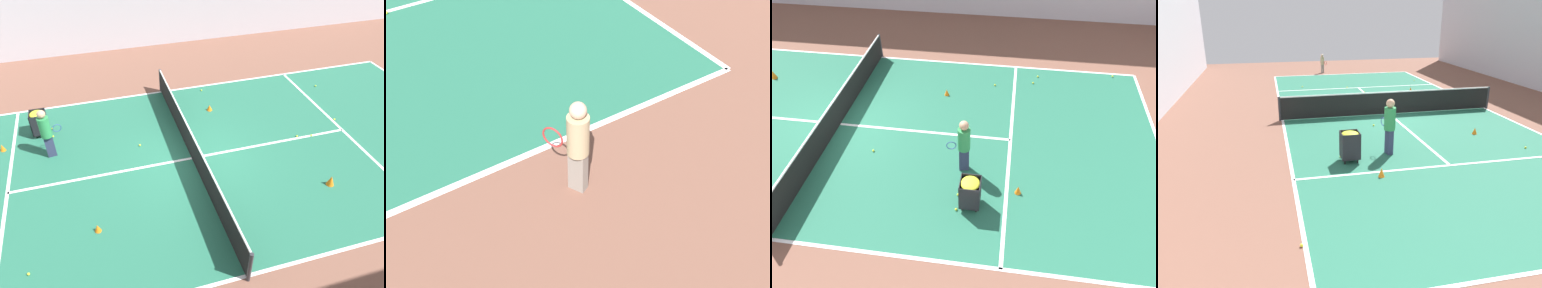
{
  "view_description": "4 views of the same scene",
  "coord_description": "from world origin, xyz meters",
  "views": [
    {
      "loc": [
        -9.24,
        2.73,
        8.05
      ],
      "look_at": [
        0.0,
        0.0,
        0.6
      ],
      "focal_mm": 35.0,
      "sensor_mm": 36.0,
      "label": 1
    },
    {
      "loc": [
        -1.16,
        -15.14,
        4.84
      ],
      "look_at": [
        1.26,
        -11.38,
        0.72
      ],
      "focal_mm": 50.0,
      "sensor_mm": 36.0,
      "label": 2
    },
    {
      "loc": [
        9.24,
        5.59,
        8.05
      ],
      "look_at": [
        1.49,
        4.48,
        0.98
      ],
      "focal_mm": 35.0,
      "sensor_mm": 36.0,
      "label": 3
    },
    {
      "loc": [
        5.12,
        15.14,
        4.45
      ],
      "look_at": [
        2.84,
        4.84,
        0.56
      ],
      "focal_mm": 35.0,
      "sensor_mm": 36.0,
      "label": 4
    }
  ],
  "objects": [
    {
      "name": "tennis_ball_12",
      "position": [
        1.16,
        1.56,
        0.04
      ],
      "size": [
        0.07,
        0.07,
        0.07
      ],
      "primitive_type": "sphere",
      "color": "yellow",
      "rests_on": "ground"
    },
    {
      "name": "training_cone_3",
      "position": [
        2.23,
        6.11,
        0.13
      ],
      "size": [
        0.18,
        0.18,
        0.26
      ],
      "primitive_type": "cone",
      "color": "orange",
      "rests_on": "ground"
    },
    {
      "name": "tennis_ball_1",
      "position": [
        -3.11,
        5.04,
        0.04
      ],
      "size": [
        0.07,
        0.07,
        0.07
      ],
      "primitive_type": "sphere",
      "color": "yellow",
      "rests_on": "ground"
    },
    {
      "name": "tennis_ball_3",
      "position": [
        3.07,
        4.49,
        0.04
      ],
      "size": [
        0.07,
        0.07,
        0.07
      ],
      "primitive_type": "sphere",
      "color": "yellow",
      "rests_on": "ground"
    },
    {
      "name": "tennis_ball_2",
      "position": [
        -3.96,
        6.69,
        0.04
      ],
      "size": [
        0.07,
        0.07,
        0.07
      ],
      "primitive_type": "sphere",
      "color": "yellow",
      "rests_on": "ground"
    },
    {
      "name": "training_cone_1",
      "position": [
        -2.42,
        -3.72,
        0.17
      ],
      "size": [
        0.24,
        0.24,
        0.34
      ],
      "primitive_type": "cone",
      "color": "orange",
      "rests_on": "ground"
    },
    {
      "name": "line_service_far",
      "position": [
        0.0,
        5.8,
        0.01
      ],
      "size": [
        9.27,
        0.1,
        0.0
      ],
      "primitive_type": "cube",
      "color": "white",
      "rests_on": "ground"
    },
    {
      "name": "tennis_ball_6",
      "position": [
        -3.47,
        6.5,
        0.04
      ],
      "size": [
        0.07,
        0.07,
        0.07
      ],
      "primitive_type": "sphere",
      "color": "yellow",
      "rests_on": "ground"
    },
    {
      "name": "tennis_ball_5",
      "position": [
        -4.41,
        9.65,
        0.04
      ],
      "size": [
        0.07,
        0.07,
        0.07
      ],
      "primitive_type": "sphere",
      "color": "yellow",
      "rests_on": "ground"
    },
    {
      "name": "court_playing_area",
      "position": [
        0.0,
        0.0,
        0.0
      ],
      "size": [
        9.27,
        21.08,
        0.0
      ],
      "color": "#23664C",
      "rests_on": "ground"
    },
    {
      "name": "ground_plane",
      "position": [
        0.0,
        0.0,
        0.0
      ],
      "size": [
        35.08,
        35.08,
        0.0
      ],
      "primitive_type": "plane",
      "color": "brown"
    },
    {
      "name": "line_centre_service",
      "position": [
        0.0,
        0.0,
        0.01
      ],
      "size": [
        0.1,
        11.59,
        0.0
      ],
      "primitive_type": "cube",
      "color": "white",
      "rests_on": "ground"
    },
    {
      "name": "tennis_net",
      "position": [
        0.0,
        0.0,
        0.52
      ],
      "size": [
        9.57,
        0.1,
        1.01
      ],
      "color": "#2D2D33",
      "rests_on": "ground"
    },
    {
      "name": "tennis_ball_14",
      "position": [
        2.55,
        4.47,
        0.04
      ],
      "size": [
        0.07,
        0.07,
        0.07
      ],
      "primitive_type": "sphere",
      "color": "yellow",
      "rests_on": "ground"
    },
    {
      "name": "line_sideline_left",
      "position": [
        -4.63,
        0.0,
        0.01
      ],
      "size": [
        0.1,
        21.08,
        0.0
      ],
      "primitive_type": "cube",
      "color": "white",
      "rests_on": "ground"
    },
    {
      "name": "training_cone_0",
      "position": [
        -2.23,
        3.3,
        0.12
      ],
      "size": [
        0.18,
        0.18,
        0.24
      ],
      "primitive_type": "cone",
      "color": "orange",
      "rests_on": "ground"
    },
    {
      "name": "ball_cart",
      "position": [
        2.84,
        4.84,
        0.67
      ],
      "size": [
        0.56,
        0.54,
        0.95
      ],
      "color": "black",
      "rests_on": "ground"
    },
    {
      "name": "coach_at_net",
      "position": [
        1.49,
        4.48,
        1.03
      ],
      "size": [
        0.42,
        0.69,
        1.79
      ],
      "rotation": [
        0.0,
        0.0,
        -1.39
      ],
      "color": "#2D3351",
      "rests_on": "ground"
    }
  ]
}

